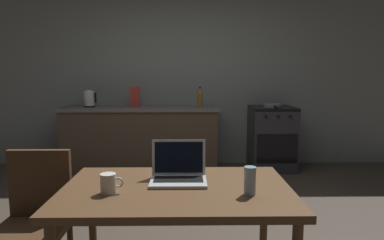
# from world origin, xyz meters

# --- Properties ---
(ground_plane) EXTENTS (12.00, 12.00, 0.00)m
(ground_plane) POSITION_xyz_m (0.00, 0.00, 0.00)
(ground_plane) COLOR #473D33
(back_wall) EXTENTS (6.40, 0.10, 2.73)m
(back_wall) POSITION_xyz_m (0.30, 2.32, 1.36)
(back_wall) COLOR gray
(back_wall) RESTS_ON ground_plane
(kitchen_counter) EXTENTS (2.16, 0.64, 0.88)m
(kitchen_counter) POSITION_xyz_m (-0.58, 1.97, 0.44)
(kitchen_counter) COLOR #4C3D2D
(kitchen_counter) RESTS_ON ground_plane
(stove_oven) EXTENTS (0.60, 0.62, 0.88)m
(stove_oven) POSITION_xyz_m (1.27, 1.97, 0.44)
(stove_oven) COLOR #2D2D30
(stove_oven) RESTS_ON ground_plane
(dining_table) EXTENTS (1.26, 0.80, 0.73)m
(dining_table) POSITION_xyz_m (0.01, -0.98, 0.65)
(dining_table) COLOR brown
(dining_table) RESTS_ON ground_plane
(chair) EXTENTS (0.40, 0.40, 0.89)m
(chair) POSITION_xyz_m (-0.84, -0.84, 0.51)
(chair) COLOR #4C331E
(chair) RESTS_ON ground_plane
(laptop) EXTENTS (0.32, 0.25, 0.23)m
(laptop) POSITION_xyz_m (0.02, -0.87, 0.77)
(laptop) COLOR silver
(laptop) RESTS_ON dining_table
(electric_kettle) EXTENTS (0.17, 0.15, 0.23)m
(electric_kettle) POSITION_xyz_m (-1.28, 1.97, 0.99)
(electric_kettle) COLOR black
(electric_kettle) RESTS_ON kitchen_counter
(bottle) EXTENTS (0.07, 0.07, 0.28)m
(bottle) POSITION_xyz_m (0.25, 1.92, 1.01)
(bottle) COLOR #8C601E
(bottle) RESTS_ON kitchen_counter
(frying_pan) EXTENTS (0.26, 0.43, 0.05)m
(frying_pan) POSITION_xyz_m (1.25, 1.94, 0.91)
(frying_pan) COLOR gray
(frying_pan) RESTS_ON stove_oven
(coffee_mug) EXTENTS (0.12, 0.08, 0.10)m
(coffee_mug) POSITION_xyz_m (-0.34, -1.07, 0.78)
(coffee_mug) COLOR silver
(coffee_mug) RESTS_ON dining_table
(drinking_glass) EXTENTS (0.06, 0.06, 0.15)m
(drinking_glass) POSITION_xyz_m (0.39, -1.10, 0.80)
(drinking_glass) COLOR #99B7C6
(drinking_glass) RESTS_ON dining_table
(cereal_box) EXTENTS (0.13, 0.05, 0.28)m
(cereal_box) POSITION_xyz_m (-0.65, 1.99, 1.02)
(cereal_box) COLOR #B2382D
(cereal_box) RESTS_ON kitchen_counter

